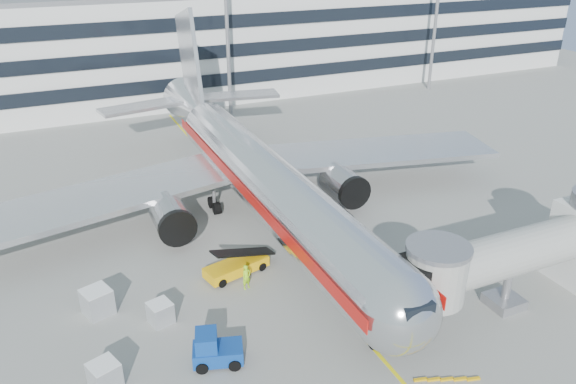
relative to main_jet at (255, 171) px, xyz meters
name	(u,v)px	position (x,y,z in m)	size (l,w,h in m)	color
ground	(314,281)	(0.00, -11.72, -4.23)	(180.00, 180.00, 0.00)	gray
lead_in_line	(263,222)	(0.00, -1.72, -4.23)	(0.25, 70.00, 0.01)	yellow
main_jet	(255,171)	(0.00, 0.00, 0.00)	(50.95, 48.70, 16.06)	silver
jet_bridge	(532,252)	(12.18, -19.72, -0.36)	(17.80, 4.50, 7.00)	silver
terminal	(145,43)	(0.00, 46.23, 3.57)	(150.00, 24.25, 15.60)	silver
light_mast_centre	(226,3)	(8.00, 30.28, 10.64)	(2.40, 1.20, 25.45)	gray
belt_loader	(236,266)	(-4.89, -8.46, -3.54)	(5.26, 2.89, 2.45)	#E6A809
baggage_tug	(214,350)	(-9.25, -16.97, -3.28)	(3.30, 2.57, 2.20)	navy
cargo_container_left	(97,302)	(-14.93, -9.17, -3.31)	(2.19, 2.19, 1.84)	silver
cargo_container_right	(160,313)	(-11.32, -11.86, -3.49)	(1.72, 1.72, 1.49)	silver
cargo_container_front	(105,375)	(-15.44, -16.30, -3.43)	(1.93, 1.93, 1.60)	silver
ramp_worker	(247,277)	(-4.84, -10.54, -3.29)	(0.69, 0.45, 1.90)	#9CE117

